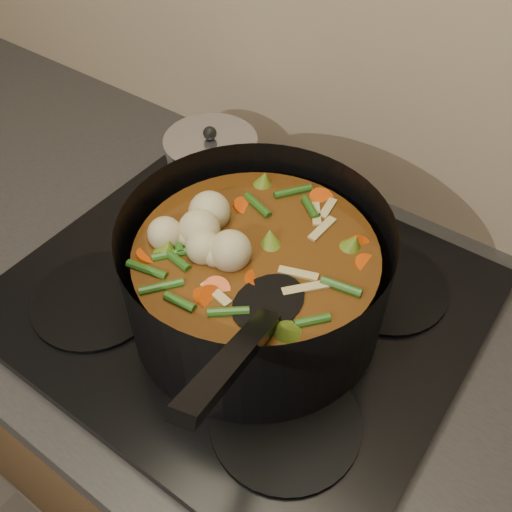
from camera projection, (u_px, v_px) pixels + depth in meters
The scene contains 4 objects.
counter at pixel (246, 442), 1.16m from camera, with size 2.64×0.64×0.91m.
stovetop at pixel (242, 297), 0.82m from camera, with size 0.62×0.54×0.03m.
stockpot at pixel (256, 278), 0.73m from camera, with size 0.35×0.44×0.25m.
saucepan at pixel (212, 164), 0.93m from camera, with size 0.15×0.15×0.12m.
Camera 1 is at (0.32, 1.52, 1.56)m, focal length 40.00 mm.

